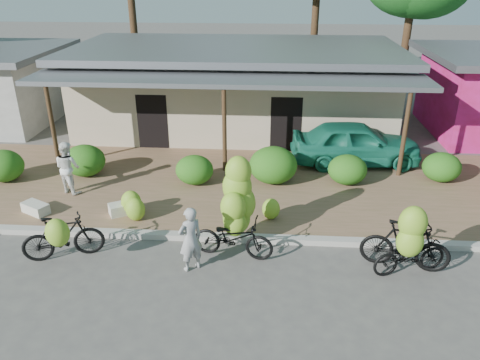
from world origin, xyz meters
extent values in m
plane|color=#4F4D4A|center=(0.00, 0.00, 0.00)|extent=(100.00, 100.00, 0.00)
cube|color=#8E634C|center=(0.00, 5.00, 0.06)|extent=(60.00, 6.00, 0.12)
cube|color=#A8A399|center=(0.00, 2.00, 0.07)|extent=(60.00, 0.25, 0.15)
cube|color=#BAA58D|center=(0.00, 11.00, 1.55)|extent=(12.00, 6.00, 3.10)
cube|color=slate|center=(0.00, 11.00, 3.23)|extent=(13.00, 7.00, 0.25)
cube|color=black|center=(0.00, 8.05, 1.10)|extent=(1.40, 0.12, 2.20)
cube|color=slate|center=(0.00, 7.00, 2.90)|extent=(13.00, 2.00, 0.15)
cylinder|color=#44321B|center=(-5.60, 6.10, 1.43)|extent=(0.14, 0.14, 2.85)
cylinder|color=#44321B|center=(0.00, 6.10, 1.43)|extent=(0.14, 0.14, 2.85)
cylinder|color=#44321B|center=(5.60, 6.10, 1.43)|extent=(0.14, 0.14, 2.85)
cylinder|color=#44321B|center=(-5.50, 16.00, 4.23)|extent=(0.36, 0.36, 8.46)
cylinder|color=#44321B|center=(3.50, 16.50, 3.84)|extent=(0.36, 0.36, 7.69)
cylinder|color=#44321B|center=(7.50, 14.50, 3.13)|extent=(0.36, 0.36, 6.25)
ellipsoid|color=#176216|center=(-6.77, 4.83, 0.62)|extent=(1.27, 1.14, 0.99)
ellipsoid|color=#176216|center=(-4.39, 5.40, 0.62)|extent=(1.29, 1.16, 1.01)
ellipsoid|color=#176216|center=(-0.83, 5.02, 0.57)|extent=(1.16, 1.04, 0.90)
ellipsoid|color=#176216|center=(1.57, 5.27, 0.69)|extent=(1.47, 1.32, 1.15)
ellipsoid|color=#176216|center=(3.83, 5.33, 0.58)|extent=(1.18, 1.06, 0.92)
ellipsoid|color=#176216|center=(6.77, 5.74, 0.58)|extent=(1.17, 1.05, 0.91)
imported|color=black|center=(-3.25, 0.99, 0.55)|extent=(1.90, 1.11, 1.10)
ellipsoid|color=#9FBB2E|center=(-3.03, 0.38, 1.05)|extent=(0.52, 0.44, 0.65)
imported|color=black|center=(0.66, 1.32, 0.50)|extent=(1.98, 0.96, 1.00)
ellipsoid|color=#9FBB2E|center=(0.70, 1.87, 0.72)|extent=(0.67, 0.57, 0.84)
ellipsoid|color=#9FBB2E|center=(0.79, 1.86, 1.13)|extent=(0.72, 0.62, 0.91)
ellipsoid|color=#9FBB2E|center=(0.72, 1.87, 1.55)|extent=(0.69, 0.59, 0.86)
ellipsoid|color=#9FBB2E|center=(0.74, 1.87, 1.94)|extent=(0.61, 0.52, 0.76)
ellipsoid|color=#9FBB2E|center=(0.69, 1.52, 0.78)|extent=(0.54, 0.46, 0.68)
ellipsoid|color=#9FBB2E|center=(0.65, 1.53, 1.20)|extent=(0.60, 0.51, 0.75)
imported|color=black|center=(4.52, 1.12, 0.59)|extent=(2.02, 0.95, 1.17)
ellipsoid|color=#9FBB2E|center=(4.38, 0.48, 1.08)|extent=(0.56, 0.47, 0.70)
ellipsoid|color=#9FBB2E|center=(4.39, 0.53, 1.50)|extent=(0.58, 0.49, 0.73)
imported|color=black|center=(4.59, 0.94, 0.45)|extent=(1.82, 1.08, 0.90)
ellipsoid|color=#9FBB2E|center=(-2.02, 2.64, 0.44)|extent=(0.51, 0.44, 0.64)
ellipsoid|color=#9FBB2E|center=(-2.22, 2.97, 0.46)|extent=(0.54, 0.46, 0.68)
ellipsoid|color=#9FBB2E|center=(1.53, 2.96, 0.41)|extent=(0.47, 0.40, 0.59)
cube|color=beige|center=(-2.41, 3.01, 0.27)|extent=(0.94, 0.77, 0.30)
cube|color=beige|center=(-4.85, 2.85, 0.26)|extent=(0.84, 0.69, 0.28)
imported|color=gray|center=(-0.23, 0.75, 0.78)|extent=(0.68, 0.64, 1.55)
imported|color=white|center=(-4.40, 4.20, 0.90)|extent=(0.94, 0.87, 1.56)
imported|color=#19735A|center=(4.31, 7.00, 0.84)|extent=(4.37, 2.01, 1.45)
camera|label=1|loc=(1.45, -7.93, 6.24)|focal=35.00mm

